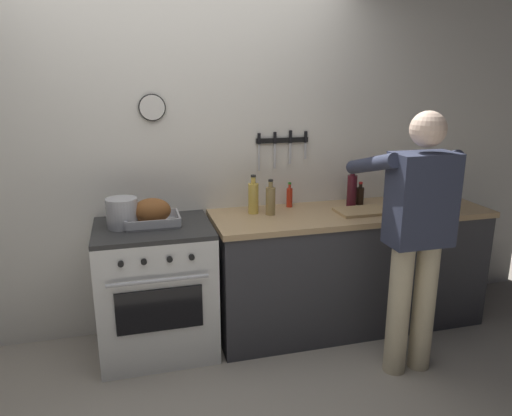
% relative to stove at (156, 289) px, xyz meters
% --- Properties ---
extents(wall_back, '(6.00, 0.13, 2.60)m').
position_rel_stove_xyz_m(wall_back, '(0.22, 0.36, 0.85)').
color(wall_back, white).
rests_on(wall_back, ground).
extents(counter_block, '(2.03, 0.65, 0.90)m').
position_rel_stove_xyz_m(counter_block, '(1.42, 0.00, 0.00)').
color(counter_block, '#38383D').
rests_on(counter_block, ground).
extents(stove, '(0.76, 0.67, 0.90)m').
position_rel_stove_xyz_m(stove, '(0.00, 0.00, 0.00)').
color(stove, white).
rests_on(stove, ground).
extents(person_cook, '(0.51, 0.63, 1.66)m').
position_rel_stove_xyz_m(person_cook, '(1.54, -0.64, 0.50)').
color(person_cook, '#C6B793').
rests_on(person_cook, ground).
extents(roasting_pan, '(0.35, 0.26, 0.18)m').
position_rel_stove_xyz_m(roasting_pan, '(0.00, 0.02, 0.53)').
color(roasting_pan, '#B7B7BC').
rests_on(roasting_pan, stove).
extents(stock_pot, '(0.20, 0.20, 0.19)m').
position_rel_stove_xyz_m(stock_pot, '(-0.18, 0.03, 0.55)').
color(stock_pot, '#B7B7BC').
rests_on(stock_pot, stove).
extents(cutting_board, '(0.36, 0.24, 0.02)m').
position_rel_stove_xyz_m(cutting_board, '(1.47, -0.06, 0.46)').
color(cutting_board, tan).
rests_on(cutting_board, counter_block).
extents(bottle_wine_red, '(0.07, 0.07, 0.30)m').
position_rel_stove_xyz_m(bottle_wine_red, '(1.48, 0.12, 0.58)').
color(bottle_wine_red, '#47141E').
rests_on(bottle_wine_red, counter_block).
extents(bottle_soy_sauce, '(0.06, 0.06, 0.18)m').
position_rel_stove_xyz_m(bottle_soy_sauce, '(1.56, 0.14, 0.52)').
color(bottle_soy_sauce, black).
rests_on(bottle_soy_sauce, counter_block).
extents(bottle_vinegar, '(0.07, 0.07, 0.25)m').
position_rel_stove_xyz_m(bottle_vinegar, '(0.82, 0.05, 0.56)').
color(bottle_vinegar, '#997F4C').
rests_on(bottle_vinegar, counter_block).
extents(bottle_cooking_oil, '(0.07, 0.07, 0.28)m').
position_rel_stove_xyz_m(bottle_cooking_oil, '(0.71, 0.12, 0.57)').
color(bottle_cooking_oil, gold).
rests_on(bottle_cooking_oil, counter_block).
extents(bottle_hot_sauce, '(0.04, 0.04, 0.19)m').
position_rel_stove_xyz_m(bottle_hot_sauce, '(1.02, 0.22, 0.53)').
color(bottle_hot_sauce, red).
rests_on(bottle_hot_sauce, counter_block).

